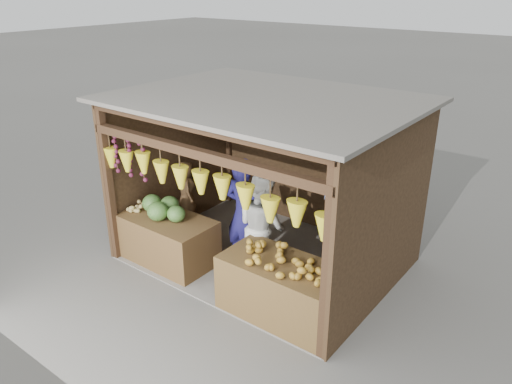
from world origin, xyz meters
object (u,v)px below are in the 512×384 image
woman_standing (262,226)px  vendor_seated (186,189)px  man_standing (244,214)px  counter_left (168,240)px  counter_right (283,290)px

woman_standing → vendor_seated: (-1.95, 0.39, -0.03)m
vendor_seated → man_standing: bearing=-155.9°
man_standing → woman_standing: bearing=175.8°
counter_left → woman_standing: bearing=22.2°
counter_left → vendor_seated: (-0.52, 0.97, 0.43)m
counter_left → woman_standing: 1.61m
vendor_seated → counter_right: bearing=-163.7°
woman_standing → counter_right: bearing=159.5°
woman_standing → man_standing: bearing=12.5°
counter_left → man_standing: bearing=29.8°
counter_right → man_standing: (-1.21, 0.69, 0.50)m
counter_left → woman_standing: woman_standing is taller
counter_left → counter_right: (2.28, -0.07, 0.03)m
man_standing → vendor_seated: (-1.59, 0.36, -0.10)m
counter_right → woman_standing: woman_standing is taller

